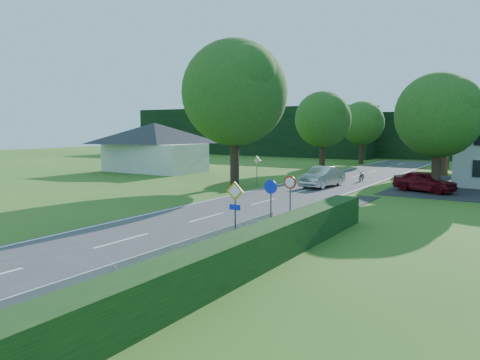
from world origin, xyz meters
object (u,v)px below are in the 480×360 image
Objects in this scene: streetlight at (436,131)px; parked_car_red at (425,181)px; motorcycle at (362,176)px; moving_car at (322,177)px.

streetlight is 1.79× the size of parked_car_red.
parked_car_red is (5.92, -4.03, 0.26)m from motorcycle.
moving_car is at bearing -113.52° from motorcycle.
streetlight is at bearing 7.03° from parked_car_red.
parked_car_red is (7.42, 1.28, -0.04)m from moving_car.
motorcycle is (1.50, 5.30, -0.29)m from moving_car.
motorcycle is at bearing 74.07° from parked_car_red.
motorcycle is 7.17m from parked_car_red.
parked_car_red is at bearing -41.94° from motorcycle.
moving_car is at bearing -158.97° from streetlight.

